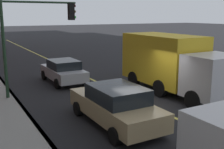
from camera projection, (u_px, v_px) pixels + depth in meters
ground at (146, 105)px, 13.42m from camera, size 200.00×200.00×0.00m
curb_edge at (35, 124)px, 10.84m from camera, size 80.00×0.16×0.15m
lane_stripe_center at (146, 105)px, 13.41m from camera, size 80.00×0.16×0.01m
car_silver at (63, 71)px, 17.73m from camera, size 4.18×1.94×1.45m
car_tan at (115, 105)px, 10.91m from camera, size 4.80×2.04×1.57m
truck_yellow at (173, 62)px, 15.30m from camera, size 7.07×2.60×3.13m
traffic_light_mast at (35, 29)px, 14.11m from camera, size 0.28×3.88×5.15m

